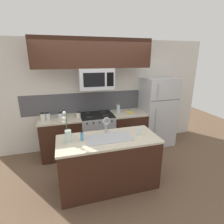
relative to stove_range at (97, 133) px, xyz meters
The scene contains 21 objects.
ground_plane 1.01m from the stove_range, 90.00° to the right, with size 10.00×10.00×0.00m, color brown.
rear_partition 0.97m from the stove_range, 51.72° to the left, with size 5.20×0.10×2.60m, color silver.
splash_band 0.76m from the stove_range, 90.00° to the left, with size 3.33×0.01×0.48m, color #4C4C51.
back_counter_left 0.82m from the stove_range, behind, with size 0.92×0.65×0.91m.
back_counter_right 0.78m from the stove_range, ahead, with size 0.83×0.65×0.91m.
stove_range is the anchor object (origin of this frame).
microwave 1.29m from the stove_range, 89.84° to the right, with size 0.74×0.40×0.45m.
upper_cabinet_band 1.82m from the stove_range, 130.29° to the right, with size 2.45×0.34×0.60m, color #381E14.
refrigerator 1.63m from the stove_range, ahead, with size 0.79×0.74×1.72m.
storage_jar_tall 1.28m from the stove_range, behind, with size 0.10×0.10×0.16m.
storage_jar_medium 1.19m from the stove_range, behind, with size 0.08×0.08×0.16m.
storage_jar_short 0.96m from the stove_range, behind, with size 0.11×0.11×0.13m.
storage_jar_squat 0.66m from the stove_range, behind, with size 0.10×0.10×0.12m.
banana_bunch 0.92m from the stove_range, ahead, with size 0.19×0.12×0.08m.
french_press 0.77m from the stove_range, ahead, with size 0.09×0.09×0.27m.
island_counter 1.25m from the stove_range, 92.46° to the right, with size 1.68×0.75×0.91m.
kitchen_sink 1.31m from the stove_range, 91.68° to the right, with size 0.76×0.39×0.16m.
sink_faucet 1.24m from the stove_range, 91.95° to the right, with size 0.14×0.14×0.31m.
dish_soap_bottle 1.39m from the stove_range, 111.76° to the right, with size 0.06×0.05×0.16m.
drinking_glass 1.45m from the stove_range, 68.78° to the right, with size 0.07×0.07×0.13m.
flower_vase 1.51m from the stove_range, 120.13° to the right, with size 0.12×0.12×0.50m.
Camera 1 is at (-0.72, -2.90, 2.19)m, focal length 28.00 mm.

